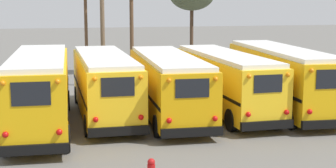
{
  "coord_description": "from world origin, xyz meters",
  "views": [
    {
      "loc": [
        -5.44,
        -23.94,
        5.74
      ],
      "look_at": [
        0.0,
        0.24,
        1.62
      ],
      "focal_mm": 55.0,
      "sensor_mm": 36.0,
      "label": 1
    }
  ],
  "objects": [
    {
      "name": "school_bus_4",
      "position": [
        6.07,
        0.46,
        1.75
      ],
      "size": [
        2.91,
        10.77,
        3.24
      ],
      "color": "#EAAA0F",
      "rests_on": "ground"
    },
    {
      "name": "school_bus_0",
      "position": [
        -6.07,
        -1.0,
        1.82
      ],
      "size": [
        2.81,
        10.26,
        3.34
      ],
      "color": "#EAAA0F",
      "rests_on": "ground"
    },
    {
      "name": "school_bus_3",
      "position": [
        3.03,
        0.52,
        1.66
      ],
      "size": [
        2.67,
        10.18,
        3.04
      ],
      "color": "yellow",
      "rests_on": "ground"
    },
    {
      "name": "school_bus_1",
      "position": [
        -3.03,
        0.89,
        1.67
      ],
      "size": [
        2.63,
        9.98,
        3.07
      ],
      "color": "yellow",
      "rests_on": "ground"
    },
    {
      "name": "utility_pole",
      "position": [
        -2.24,
        9.62,
        3.99
      ],
      "size": [
        1.8,
        0.29,
        7.67
      ],
      "color": "brown",
      "rests_on": "ground"
    },
    {
      "name": "school_bus_2",
      "position": [
        -0.0,
        0.22,
        1.65
      ],
      "size": [
        2.87,
        10.3,
        3.04
      ],
      "color": "#E5A00C",
      "rests_on": "ground"
    },
    {
      "name": "ground_plane",
      "position": [
        0.0,
        0.0,
        0.0
      ],
      "size": [
        160.0,
        160.0,
        0.0
      ],
      "primitive_type": "plane",
      "color": "#66635E"
    }
  ]
}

